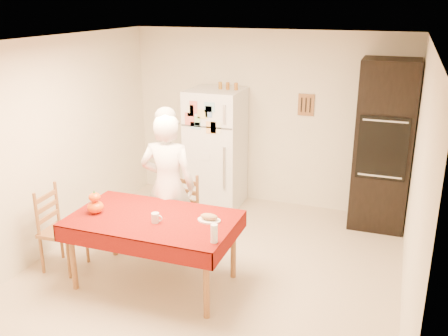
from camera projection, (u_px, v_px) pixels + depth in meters
The scene contains 17 objects.
floor at pixel (211, 273), 5.54m from camera, with size 4.50×4.50×0.00m, color #C7AE8F.
room_shell at pixel (210, 131), 5.02m from camera, with size 4.02×4.52×2.51m.
refrigerator at pixel (216, 148), 7.15m from camera, with size 0.75×0.74×1.70m.
oven_cabinet at pixel (383, 146), 6.38m from camera, with size 0.70×0.62×2.20m.
dining_table at pixel (153, 224), 5.13m from camera, with size 1.70×1.00×0.76m.
chair_far at pixel (180, 210), 5.91m from camera, with size 0.51×0.49×0.95m.
chair_left at pixel (57, 226), 5.51m from camera, with size 0.42×0.44×0.95m.
seated_woman at pixel (168, 186), 5.68m from camera, with size 0.63×0.41×1.72m, color white.
coffee_mug at pixel (155, 218), 4.98m from camera, with size 0.08×0.08×0.10m, color silver.
pumpkin_lower at pixel (95, 207), 5.20m from camera, with size 0.17×0.17×0.13m, color #CF3F04.
pumpkin_upper at pixel (95, 197), 5.16m from camera, with size 0.12×0.12×0.09m, color #E83F05.
wine_glass at pixel (214, 233), 4.56m from camera, with size 0.07×0.07×0.18m, color white.
bread_plate at pixel (209, 220), 5.02m from camera, with size 0.24×0.24×0.02m, color white.
bread_loaf at pixel (209, 217), 5.01m from camera, with size 0.18×0.10×0.06m, color #AD7C55.
spice_jar_left at pixel (220, 85), 6.89m from camera, with size 0.05×0.05×0.10m, color #97631B.
spice_jar_mid at pixel (228, 86), 6.85m from camera, with size 0.05×0.05×0.10m, color brown.
spice_jar_right at pixel (236, 86), 6.81m from camera, with size 0.05×0.05×0.10m, color #96561B.
Camera 1 is at (1.79, -4.53, 2.89)m, focal length 40.00 mm.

